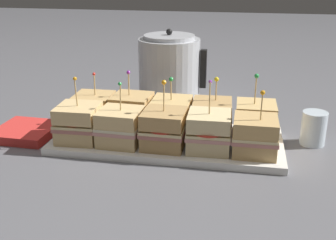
{
  "coord_description": "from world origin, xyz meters",
  "views": [
    {
      "loc": [
        0.18,
        -0.97,
        0.44
      ],
      "look_at": [
        0.0,
        0.0,
        0.07
      ],
      "focal_mm": 45.0,
      "sensor_mm": 36.0,
      "label": 1
    }
  ],
  "objects_px": {
    "serving_platter": "(168,141)",
    "sandwich_front_center": "(165,129)",
    "sandwich_front_left": "(120,127)",
    "sandwich_back_center": "(172,114)",
    "drinking_glass": "(314,128)",
    "sandwich_back_far_left": "(94,110)",
    "sandwich_front_far_right": "(255,136)",
    "sandwich_front_right": "(209,132)",
    "sandwich_back_far_right": "(255,119)",
    "kettle_steel": "(169,69)",
    "sandwich_back_right": "(212,117)",
    "sandwich_back_left": "(132,111)",
    "napkin_stack": "(26,132)",
    "sandwich_front_far_left": "(79,123)"
  },
  "relations": [
    {
      "from": "serving_platter",
      "to": "sandwich_front_center",
      "type": "distance_m",
      "value": 0.08
    },
    {
      "from": "sandwich_front_right",
      "to": "sandwich_back_left",
      "type": "xyz_separation_m",
      "value": [
        -0.21,
        0.11,
        -0.0
      ]
    },
    {
      "from": "serving_platter",
      "to": "sandwich_back_far_right",
      "type": "bearing_deg",
      "value": 14.2
    },
    {
      "from": "sandwich_front_far_right",
      "to": "sandwich_back_center",
      "type": "relative_size",
      "value": 1.06
    },
    {
      "from": "sandwich_back_far_left",
      "to": "drinking_glass",
      "type": "bearing_deg",
      "value": 1.3
    },
    {
      "from": "sandwich_back_far_right",
      "to": "napkin_stack",
      "type": "relative_size",
      "value": 1.06
    },
    {
      "from": "sandwich_back_center",
      "to": "kettle_steel",
      "type": "bearing_deg",
      "value": 101.51
    },
    {
      "from": "serving_platter",
      "to": "sandwich_front_center",
      "type": "xyz_separation_m",
      "value": [
        0.0,
        -0.06,
        0.05
      ]
    },
    {
      "from": "sandwich_front_left",
      "to": "sandwich_back_center",
      "type": "xyz_separation_m",
      "value": [
        0.11,
        0.11,
        0.0
      ]
    },
    {
      "from": "sandwich_front_far_left",
      "to": "drinking_glass",
      "type": "xyz_separation_m",
      "value": [
        0.58,
        0.12,
        -0.02
      ]
    },
    {
      "from": "sandwich_back_center",
      "to": "napkin_stack",
      "type": "bearing_deg",
      "value": -169.87
    },
    {
      "from": "sandwich_front_left",
      "to": "sandwich_back_center",
      "type": "height_order",
      "value": "sandwich_front_left"
    },
    {
      "from": "sandwich_back_left",
      "to": "sandwich_back_center",
      "type": "bearing_deg",
      "value": 0.29
    },
    {
      "from": "serving_platter",
      "to": "napkin_stack",
      "type": "relative_size",
      "value": 3.69
    },
    {
      "from": "sandwich_front_right",
      "to": "sandwich_back_far_left",
      "type": "distance_m",
      "value": 0.34
    },
    {
      "from": "sandwich_front_center",
      "to": "napkin_stack",
      "type": "xyz_separation_m",
      "value": [
        -0.38,
        0.04,
        -0.05
      ]
    },
    {
      "from": "sandwich_front_right",
      "to": "sandwich_back_right",
      "type": "xyz_separation_m",
      "value": [
        -0.0,
        0.11,
        -0.0
      ]
    },
    {
      "from": "kettle_steel",
      "to": "sandwich_front_right",
      "type": "bearing_deg",
      "value": -67.7
    },
    {
      "from": "sandwich_front_center",
      "to": "kettle_steel",
      "type": "bearing_deg",
      "value": 98.59
    },
    {
      "from": "drinking_glass",
      "to": "sandwich_front_left",
      "type": "bearing_deg",
      "value": -165.53
    },
    {
      "from": "serving_platter",
      "to": "sandwich_front_center",
      "type": "bearing_deg",
      "value": -87.99
    },
    {
      "from": "sandwich_front_left",
      "to": "drinking_glass",
      "type": "distance_m",
      "value": 0.49
    },
    {
      "from": "sandwich_back_far_left",
      "to": "sandwich_front_left",
      "type": "bearing_deg",
      "value": -45.62
    },
    {
      "from": "sandwich_front_far_left",
      "to": "sandwich_front_center",
      "type": "distance_m",
      "value": 0.22
    },
    {
      "from": "sandwich_front_center",
      "to": "sandwich_back_far_right",
      "type": "bearing_deg",
      "value": 27.17
    },
    {
      "from": "sandwich_front_left",
      "to": "sandwich_back_center",
      "type": "bearing_deg",
      "value": 44.92
    },
    {
      "from": "sandwich_front_far_left",
      "to": "kettle_steel",
      "type": "xyz_separation_m",
      "value": [
        0.15,
        0.41,
        0.04
      ]
    },
    {
      "from": "sandwich_back_far_left",
      "to": "sandwich_back_left",
      "type": "height_order",
      "value": "sandwich_back_left"
    },
    {
      "from": "sandwich_back_left",
      "to": "kettle_steel",
      "type": "bearing_deg",
      "value": 81.17
    },
    {
      "from": "sandwich_front_far_left",
      "to": "napkin_stack",
      "type": "bearing_deg",
      "value": 166.85
    },
    {
      "from": "drinking_glass",
      "to": "sandwich_back_far_left",
      "type": "bearing_deg",
      "value": -178.7
    },
    {
      "from": "sandwich_front_center",
      "to": "sandwich_front_left",
      "type": "bearing_deg",
      "value": -179.92
    },
    {
      "from": "sandwich_back_far_left",
      "to": "sandwich_back_far_right",
      "type": "relative_size",
      "value": 0.9
    },
    {
      "from": "sandwich_front_far_right",
      "to": "drinking_glass",
      "type": "distance_m",
      "value": 0.19
    },
    {
      "from": "sandwich_front_right",
      "to": "sandwich_back_far_right",
      "type": "bearing_deg",
      "value": 44.47
    },
    {
      "from": "sandwich_back_far_left",
      "to": "sandwich_back_left",
      "type": "bearing_deg",
      "value": 0.07
    },
    {
      "from": "sandwich_back_right",
      "to": "sandwich_front_far_right",
      "type": "bearing_deg",
      "value": -45.11
    },
    {
      "from": "sandwich_front_center",
      "to": "sandwich_front_far_right",
      "type": "height_order",
      "value": "sandwich_front_center"
    },
    {
      "from": "sandwich_back_right",
      "to": "sandwich_front_center",
      "type": "bearing_deg",
      "value": -133.22
    },
    {
      "from": "sandwich_back_left",
      "to": "kettle_steel",
      "type": "distance_m",
      "value": 0.31
    },
    {
      "from": "sandwich_front_far_left",
      "to": "napkin_stack",
      "type": "distance_m",
      "value": 0.18
    },
    {
      "from": "serving_platter",
      "to": "sandwich_back_right",
      "type": "bearing_deg",
      "value": 27.47
    },
    {
      "from": "serving_platter",
      "to": "sandwich_back_far_right",
      "type": "height_order",
      "value": "sandwich_back_far_right"
    },
    {
      "from": "sandwich_back_left",
      "to": "sandwich_back_far_right",
      "type": "relative_size",
      "value": 0.95
    },
    {
      "from": "sandwich_front_left",
      "to": "sandwich_back_far_right",
      "type": "bearing_deg",
      "value": 18.78
    },
    {
      "from": "sandwich_back_right",
      "to": "napkin_stack",
      "type": "relative_size",
      "value": 0.95
    },
    {
      "from": "sandwich_back_center",
      "to": "sandwich_front_right",
      "type": "bearing_deg",
      "value": -44.97
    },
    {
      "from": "sandwich_back_left",
      "to": "drinking_glass",
      "type": "distance_m",
      "value": 0.47
    },
    {
      "from": "sandwich_back_right",
      "to": "sandwich_back_far_left",
      "type": "bearing_deg",
      "value": -179.63
    },
    {
      "from": "sandwich_front_far_right",
      "to": "sandwich_back_center",
      "type": "bearing_deg",
      "value": 153.16
    }
  ]
}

